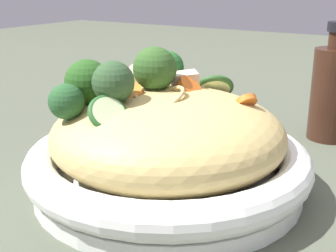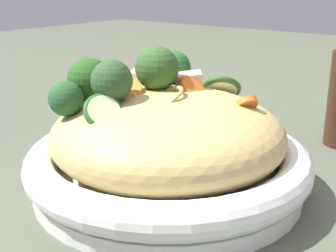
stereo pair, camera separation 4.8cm
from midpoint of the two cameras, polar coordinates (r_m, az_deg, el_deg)
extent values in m
plane|color=#4B5141|center=(0.51, 2.74, -7.76)|extent=(3.00, 3.00, 0.00)
cylinder|color=white|center=(0.50, 2.75, -6.89)|extent=(0.29, 0.29, 0.02)
torus|color=white|center=(0.49, 2.79, -4.17)|extent=(0.30, 0.30, 0.03)
ellipsoid|color=tan|center=(0.48, 2.85, -1.07)|extent=(0.25, 0.25, 0.09)
torus|color=tan|center=(0.47, 2.69, 2.82)|extent=(0.07, 0.07, 0.02)
torus|color=#D5BB71|center=(0.46, 1.64, 3.14)|extent=(0.07, 0.07, 0.03)
torus|color=tan|center=(0.51, 3.66, 2.10)|extent=(0.06, 0.06, 0.02)
cone|color=#94B574|center=(0.49, -6.83, 3.02)|extent=(0.03, 0.03, 0.01)
sphere|color=#27531D|center=(0.48, -6.93, 5.64)|extent=(0.07, 0.07, 0.05)
cone|color=#91AE75|center=(0.55, 3.23, 4.87)|extent=(0.02, 0.02, 0.02)
sphere|color=#246028|center=(0.54, 3.28, 7.22)|extent=(0.05, 0.05, 0.04)
cone|color=#97B56F|center=(0.49, 1.43, 4.53)|extent=(0.03, 0.03, 0.02)
sphere|color=#325925|center=(0.49, 1.45, 7.14)|extent=(0.06, 0.06, 0.05)
cone|color=#91B571|center=(0.46, -9.56, 0.86)|extent=(0.02, 0.02, 0.02)
sphere|color=#26542A|center=(0.46, -9.69, 3.31)|extent=(0.04, 0.04, 0.04)
cone|color=#9AB876|center=(0.46, -3.93, 2.71)|extent=(0.02, 0.02, 0.02)
sphere|color=#304F2C|center=(0.45, -3.99, 5.56)|extent=(0.06, 0.06, 0.04)
cylinder|color=orange|center=(0.49, 5.83, 4.70)|extent=(0.03, 0.03, 0.02)
cylinder|color=orange|center=(0.47, -1.72, 4.25)|extent=(0.03, 0.03, 0.02)
cylinder|color=orange|center=(0.50, -5.57, 4.03)|extent=(0.03, 0.03, 0.01)
cylinder|color=orange|center=(0.47, 12.66, 2.67)|extent=(0.03, 0.03, 0.02)
cylinder|color=beige|center=(0.43, -4.88, 1.75)|extent=(0.04, 0.04, 0.03)
torus|color=#275A26|center=(0.43, -4.88, 1.75)|extent=(0.05, 0.04, 0.03)
cylinder|color=beige|center=(0.55, 9.14, 4.52)|extent=(0.05, 0.05, 0.03)
torus|color=#2B5424|center=(0.55, 9.14, 4.52)|extent=(0.06, 0.06, 0.04)
cube|color=beige|center=(0.55, 0.02, 5.59)|extent=(0.04, 0.04, 0.04)
cube|color=beige|center=(0.51, 5.27, 5.38)|extent=(0.04, 0.04, 0.02)
camera|label=1|loc=(0.02, -87.14, 0.93)|focal=48.99mm
camera|label=2|loc=(0.02, 92.86, -0.93)|focal=48.99mm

